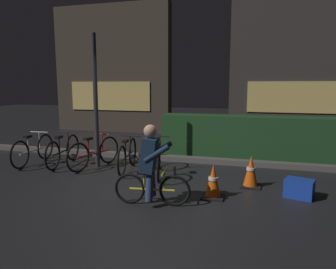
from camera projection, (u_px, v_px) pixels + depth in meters
The scene contains 15 objects.
ground_plane at pixel (148, 189), 5.64m from camera, with size 40.00×40.00×0.00m, color black.
sidewalk_curb at pixel (178, 159), 7.72m from camera, with size 12.00×0.24×0.12m, color #56544F.
hedge_row at pixel (256, 137), 8.02m from camera, with size 4.80×0.70×1.05m, color #214723.
storefront_left at pixel (112, 70), 12.46m from camera, with size 4.70×0.54×4.85m.
storefront_right at pixel (294, 67), 11.30m from camera, with size 4.44×0.54×4.90m.
street_post at pixel (96, 102), 7.00m from camera, with size 0.10×0.10×2.93m, color #2D2D33.
parked_bike_leftmost at pixel (33, 150), 7.41m from camera, with size 0.46×1.57×0.73m.
parked_bike_left_mid at pixel (63, 151), 7.31m from camera, with size 0.46×1.59×0.73m.
parked_bike_center_left at pixel (94, 153), 7.08m from camera, with size 0.54×1.54×0.73m.
parked_bike_center_right at pixel (127, 155), 6.86m from camera, with size 0.46×1.56×0.73m.
parked_bike_right_mid at pixel (159, 158), 6.51m from camera, with size 0.55×1.60×0.76m.
traffic_cone_near at pixel (213, 182), 5.19m from camera, with size 0.36×0.36×0.56m.
traffic_cone_far at pixel (251, 172), 5.74m from camera, with size 0.36×0.36×0.58m.
blue_crate at pixel (299, 188), 5.22m from camera, with size 0.44×0.32×0.30m, color #193DB7.
cyclist at pixel (150, 165), 4.85m from camera, with size 1.18×0.50×1.25m.
Camera 1 is at (1.84, -5.12, 1.83)m, focal length 34.08 mm.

